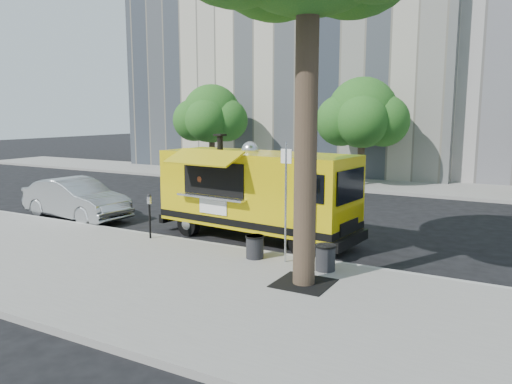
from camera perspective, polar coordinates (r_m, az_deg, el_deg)
ground at (r=14.67m, az=0.51°, el=-6.13°), size 120.00×120.00×0.00m
sidewalk at (r=11.45m, az=-9.27°, el=-10.27°), size 60.00×6.00×0.15m
curb at (r=13.87m, az=-1.34°, el=-6.71°), size 60.00×0.14×0.16m
far_sidewalk at (r=27.07m, az=14.33°, el=0.76°), size 60.00×5.00×0.15m
tree_well at (r=11.12m, az=5.46°, el=-10.34°), size 1.20×1.20×0.02m
far_tree_a at (r=29.88m, az=-5.10°, el=8.88°), size 3.42×3.42×5.36m
far_tree_b at (r=26.31m, az=12.06°, el=8.83°), size 3.60×3.60×5.50m
sign_post at (r=12.23m, az=3.43°, el=-0.34°), size 0.28×0.06×3.00m
parking_meter at (r=15.05m, az=-12.08°, el=-2.11°), size 0.11×0.11×1.33m
food_truck at (r=15.08m, az=-0.09°, el=0.06°), size 6.58×3.27×3.16m
sedan at (r=19.30m, az=-19.88°, el=-0.75°), size 4.60×1.95×1.48m
trash_bin_left at (r=12.83m, az=-0.14°, el=-6.20°), size 0.49×0.49×0.59m
trash_bin_right at (r=11.98m, az=7.94°, el=-7.35°), size 0.51×0.51×0.61m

